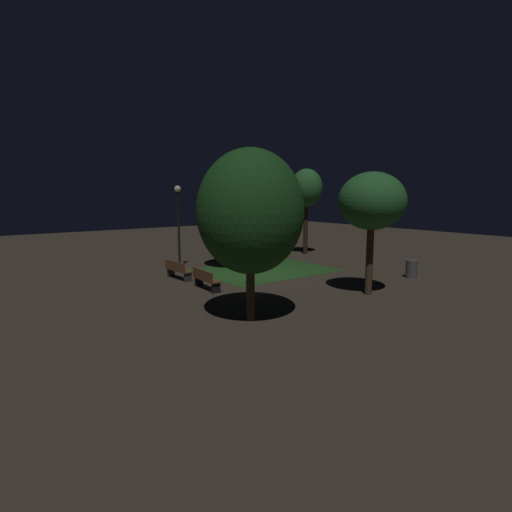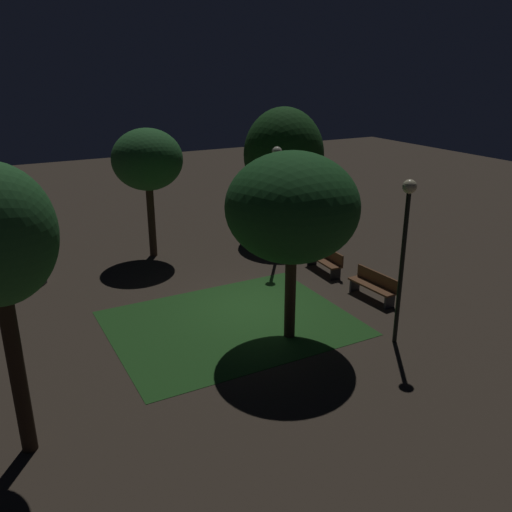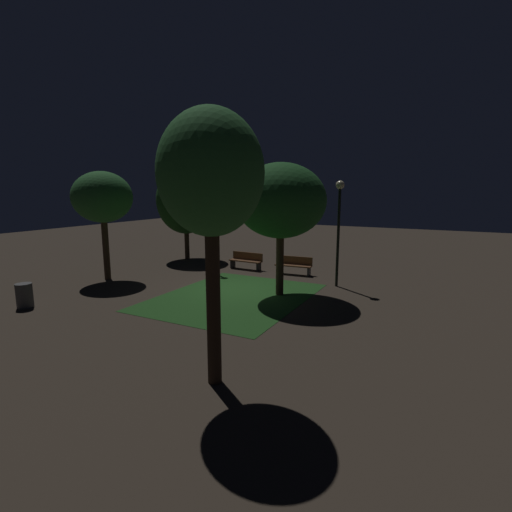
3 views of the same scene
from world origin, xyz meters
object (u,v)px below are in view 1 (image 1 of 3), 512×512
Objects in this scene: bench_path_side at (178,269)px; bench_front_right at (205,279)px; tree_right_canopy at (306,189)px; lamp_post_plaza_west at (178,213)px; tree_left_canopy at (250,212)px; tree_near_wall at (232,201)px; tree_lawn_side at (372,202)px; lamp_post_path_center at (249,221)px; trash_bin at (412,269)px.

bench_front_right is (2.68, -0.00, 0.00)m from bench_path_side.
tree_right_canopy reaches higher than lamp_post_plaza_west.
tree_left_canopy is (4.57, -0.94, 3.04)m from bench_front_right.
tree_left_canopy is (8.12, -4.66, -0.18)m from tree_near_wall.
lamp_post_path_center is at bearing -127.90° from tree_lawn_side.
bench_path_side is 2.68m from bench_front_right.
tree_lawn_side is 1.10× the size of lamp_post_plaza_west.
lamp_post_path_center is (5.25, -2.63, -0.69)m from tree_near_wall.
tree_left_canopy is 10.77m from trash_bin.
tree_near_wall is 1.04× the size of tree_lawn_side.
lamp_post_path_center is 6.90m from lamp_post_plaza_west.
bench_front_right is 0.41× the size of lamp_post_path_center.
trash_bin is at bearing 67.71° from bench_front_right.
bench_front_right reaches higher than trash_bin.
lamp_post_plaza_west is (-6.90, 0.26, 0.06)m from lamp_post_path_center.
lamp_post_plaza_west is at bearing 151.77° from bench_path_side.
lamp_post_plaza_west is at bearing 177.85° from lamp_post_path_center.
tree_near_wall reaches higher than bench_path_side.
tree_near_wall is 9.85m from trash_bin.
bench_front_right is 0.32× the size of tree_right_canopy.
bench_path_side is at bearing -28.23° from lamp_post_plaza_west.
bench_front_right is 10.12m from trash_bin.
tree_right_canopy reaches higher than tree_near_wall.
tree_right_canopy is at bearing 125.20° from lamp_post_path_center.
bench_path_side is at bearing -124.84° from trash_bin.
bench_path_side is 0.35× the size of tree_near_wall.
bench_path_side reaches higher than trash_bin.
trash_bin is (-0.86, 4.42, -3.33)m from tree_lawn_side.
tree_left_canopy is at bearing -35.24° from lamp_post_path_center.
bench_front_right is 0.40× the size of lamp_post_plaza_west.
trash_bin is at bearing 41.54° from lamp_post_plaza_west.
trash_bin is at bearing 75.49° from lamp_post_path_center.
trash_bin is at bearing 94.10° from tree_left_canopy.
bench_front_right is at bearing -64.60° from tree_right_canopy.
bench_path_side is 0.37× the size of tree_lawn_side.
tree_right_canopy is 6.59× the size of trash_bin.
trash_bin is (2.14, 8.26, -2.57)m from lamp_post_path_center.
tree_left_canopy reaches higher than lamp_post_plaza_west.
tree_right_canopy reaches higher than bench_path_side.
tree_left_canopy is 5.89m from tree_lawn_side.
tree_right_canopy is (-5.09, 10.71, 3.90)m from bench_front_right.
bench_front_right is 0.37× the size of tree_lawn_side.
tree_lawn_side reaches higher than trash_bin.
lamp_post_path_center is at bearing -54.80° from tree_right_canopy.
lamp_post_path_center reaches higher than bench_front_right.
lamp_post_path_center is (4.38, 1.09, 2.52)m from bench_path_side.
lamp_post_plaza_west is at bearing -124.83° from tree_near_wall.
tree_lawn_side is (9.78, -5.77, -0.61)m from tree_right_canopy.
tree_near_wall reaches higher than tree_lawn_side.
lamp_post_plaza_west is 12.36m from trash_bin.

